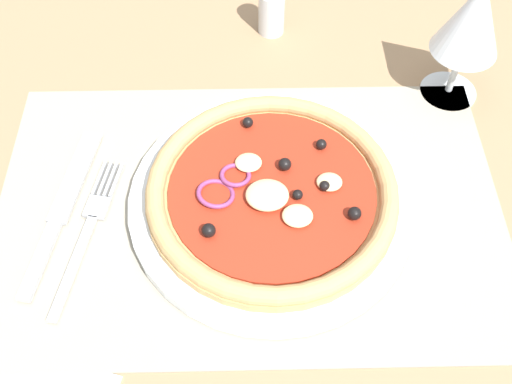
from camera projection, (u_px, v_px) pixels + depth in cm
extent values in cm
cube|color=#9E7A56|center=(249.00, 215.00, 62.09)|extent=(190.00, 140.00, 2.40)
cube|color=#A39984|center=(249.00, 207.00, 60.95)|extent=(50.21, 33.09, 0.40)
cylinder|color=white|center=(272.00, 198.00, 60.50)|extent=(28.01, 28.01, 1.38)
cylinder|color=tan|center=(272.00, 191.00, 59.53)|extent=(24.41, 24.41, 1.00)
torus|color=tan|center=(272.00, 186.00, 58.83)|extent=(24.26, 24.26, 1.80)
cylinder|color=#A82D19|center=(272.00, 187.00, 59.00)|extent=(20.02, 20.02, 0.30)
ellipsoid|color=beige|center=(330.00, 182.00, 58.73)|extent=(2.49, 2.24, 0.75)
ellipsoid|color=beige|center=(249.00, 163.00, 60.08)|extent=(2.65, 2.38, 0.79)
ellipsoid|color=beige|center=(267.00, 195.00, 57.53)|extent=(4.11, 3.70, 1.23)
ellipsoid|color=beige|center=(298.00, 216.00, 56.39)|extent=(2.89, 2.60, 0.87)
sphere|color=black|center=(209.00, 230.00, 55.20)|extent=(1.32, 1.32, 1.32)
sphere|color=black|center=(298.00, 195.00, 57.70)|extent=(1.00, 1.00, 1.00)
sphere|color=black|center=(285.00, 164.00, 59.64)|extent=(1.29, 1.29, 1.29)
sphere|color=black|center=(325.00, 186.00, 58.29)|extent=(1.02, 1.02, 1.02)
sphere|color=black|center=(321.00, 144.00, 61.25)|extent=(1.09, 1.09, 1.09)
sphere|color=black|center=(251.00, 122.00, 62.96)|extent=(1.11, 1.11, 1.11)
sphere|color=black|center=(355.00, 213.00, 56.29)|extent=(1.28, 1.28, 1.28)
torus|color=#8E3D75|center=(236.00, 175.00, 59.36)|extent=(3.11, 3.11, 0.92)
torus|color=#8E3D75|center=(216.00, 194.00, 58.07)|extent=(3.77, 3.72, 1.37)
cube|color=#B2B5BA|center=(74.00, 267.00, 56.57)|extent=(3.02, 11.13, 0.44)
cube|color=#B2B5BA|center=(97.00, 206.00, 60.49)|extent=(2.64, 2.90, 0.44)
cube|color=#B2B5BA|center=(116.00, 180.00, 62.37)|extent=(1.14, 4.30, 0.44)
cube|color=#B2B5BA|center=(111.00, 180.00, 62.43)|extent=(1.14, 4.30, 0.44)
cube|color=#B2B5BA|center=(105.00, 179.00, 62.49)|extent=(1.14, 4.30, 0.44)
cube|color=#B2B5BA|center=(100.00, 178.00, 62.55)|extent=(1.14, 4.30, 0.44)
cube|color=#B2B5BA|center=(40.00, 260.00, 56.87)|extent=(2.79, 8.50, 0.62)
cube|color=#B2B5BA|center=(76.00, 176.00, 62.70)|extent=(4.05, 11.77, 0.44)
cylinder|color=silver|center=(448.00, 91.00, 70.40)|extent=(6.40, 6.40, 0.40)
cylinder|color=silver|center=(456.00, 70.00, 67.80)|extent=(0.80, 0.80, 6.00)
cone|color=silver|center=(475.00, 17.00, 61.91)|extent=(7.20, 7.20, 8.50)
cone|color=orange|center=(472.00, 24.00, 62.60)|extent=(5.27, 5.27, 6.00)
cylinder|color=silver|center=(272.00, 13.00, 74.60)|extent=(3.20, 3.20, 5.50)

